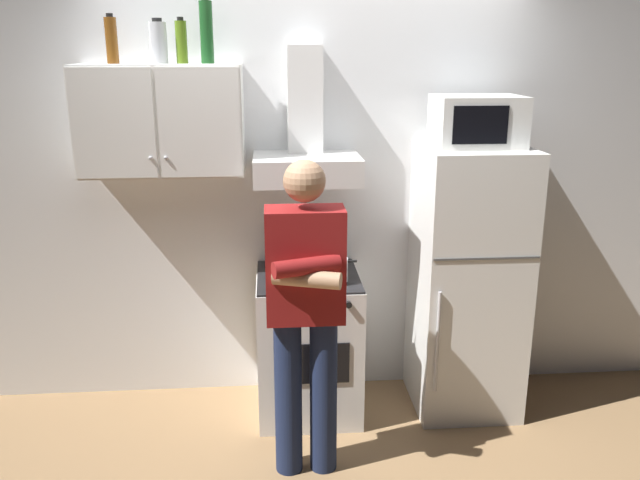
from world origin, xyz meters
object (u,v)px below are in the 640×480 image
object	(u,v)px
cooking_pot	(332,269)
bottle_beer_brown	(111,40)
bottle_canister_steel	(158,42)
bottle_wine_green	(206,32)
range_hood	(306,146)
bottle_olive_oil	(181,42)
upper_cabinet	(161,120)
refrigerator	(467,281)
microwave	(477,121)
person_standing	(305,310)
stove_oven	(308,343)

from	to	relation	value
cooking_pot	bottle_beer_brown	distance (m)	1.72
bottle_beer_brown	bottle_canister_steel	distance (m)	0.25
bottle_beer_brown	bottle_wine_green	bearing A→B (deg)	-0.74
range_hood	bottle_olive_oil	distance (m)	0.88
upper_cabinet	bottle_olive_oil	size ratio (longest dim) A/B	3.72
bottle_wine_green	upper_cabinet	bearing A→B (deg)	-175.24
bottle_beer_brown	refrigerator	bearing A→B (deg)	-4.42
refrigerator	bottle_olive_oil	distance (m)	2.12
microwave	cooking_pot	distance (m)	1.15
bottle_beer_brown	cooking_pot	bearing A→B (deg)	-13.18
person_standing	stove_oven	bearing A→B (deg)	85.28
refrigerator	bottle_wine_green	distance (m)	2.05
bottle_wine_green	bottle_olive_oil	world-z (taller)	bottle_wine_green
cooking_pot	bottle_wine_green	size ratio (longest dim) A/B	0.80
upper_cabinet	bottle_canister_steel	world-z (taller)	bottle_canister_steel
refrigerator	bottle_beer_brown	world-z (taller)	bottle_beer_brown
person_standing	bottle_olive_oil	xyz separation A→B (m)	(-0.62, 0.76, 1.26)
stove_oven	person_standing	distance (m)	0.77
bottle_canister_steel	bottle_beer_brown	bearing A→B (deg)	179.65
bottle_beer_brown	bottle_olive_oil	distance (m)	0.37
range_hood	microwave	bearing A→B (deg)	-6.46
refrigerator	bottle_canister_steel	world-z (taller)	bottle_canister_steel
upper_cabinet	refrigerator	size ratio (longest dim) A/B	0.56
person_standing	bottle_wine_green	distance (m)	1.59
cooking_pot	bottle_olive_oil	world-z (taller)	bottle_olive_oil
microwave	range_hood	bearing A→B (deg)	173.54
cooking_pot	bottle_olive_oil	xyz separation A→B (m)	(-0.80, 0.28, 1.23)
bottle_wine_green	stove_oven	bearing A→B (deg)	-15.53
upper_cabinet	refrigerator	bearing A→B (deg)	-4.07
cooking_pot	bottle_beer_brown	size ratio (longest dim) A/B	1.07
microwave	stove_oven	bearing A→B (deg)	-178.85
upper_cabinet	bottle_beer_brown	bearing A→B (deg)	173.05
range_hood	person_standing	xyz separation A→B (m)	(-0.05, -0.73, -0.70)
bottle_wine_green	bottle_olive_oil	size ratio (longest dim) A/B	1.42
cooking_pot	upper_cabinet	bearing A→B (deg)	165.27
bottle_beer_brown	bottle_wine_green	world-z (taller)	bottle_wine_green
upper_cabinet	bottle_olive_oil	bearing A→B (deg)	14.12
refrigerator	person_standing	size ratio (longest dim) A/B	0.98
range_hood	cooking_pot	world-z (taller)	range_hood
stove_oven	bottle_beer_brown	size ratio (longest dim) A/B	3.38
stove_oven	bottle_wine_green	xyz separation A→B (m)	(-0.53, 0.15, 1.78)
bottle_canister_steel	person_standing	bearing A→B (deg)	-45.64
range_hood	microwave	world-z (taller)	range_hood
bottle_beer_brown	bottle_olive_oil	world-z (taller)	bottle_beer_brown
stove_oven	microwave	distance (m)	1.62
refrigerator	microwave	bearing A→B (deg)	90.90
bottle_beer_brown	bottle_olive_oil	size ratio (longest dim) A/B	1.07
refrigerator	bottle_wine_green	xyz separation A→B (m)	(-1.48, 0.15, 1.41)
microwave	bottle_olive_oil	bearing A→B (deg)	175.09
cooking_pot	bottle_canister_steel	size ratio (longest dim) A/B	1.17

